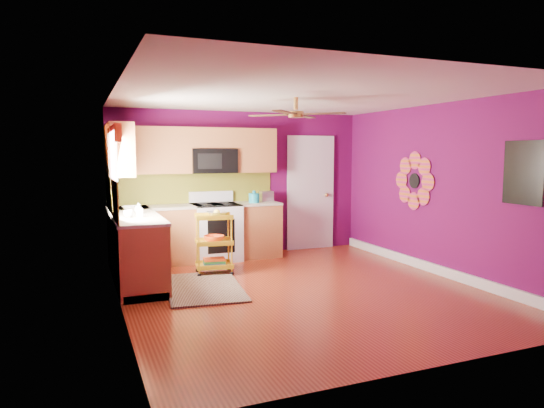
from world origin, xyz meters
name	(u,v)px	position (x,y,z in m)	size (l,w,h in m)	color
ground	(301,290)	(0.00, 0.00, 0.00)	(5.00, 5.00, 0.00)	maroon
room_envelope	(304,165)	(0.03, 0.00, 1.63)	(4.54, 5.04, 2.52)	#5E0A4B
lower_cabinets	(172,241)	(-1.35, 1.82, 0.43)	(2.81, 2.31, 0.94)	#9B562A
electric_range	(216,231)	(-0.55, 2.17, 0.48)	(0.76, 0.66, 1.13)	white
upper_cabinetry	(173,152)	(-1.24, 2.17, 1.80)	(2.80, 2.30, 1.26)	#9B562A
left_window	(113,157)	(-2.22, 1.05, 1.74)	(0.08, 1.35, 1.08)	white
panel_door	(310,194)	(1.35, 2.47, 1.02)	(0.95, 0.11, 2.15)	white
right_wall_art	(458,178)	(2.23, -0.34, 1.44)	(0.04, 2.74, 1.04)	black
ceiling_fan	(296,114)	(0.00, 0.20, 2.29)	(1.01, 1.01, 0.26)	#BF8C3F
shag_rug	(204,287)	(-1.16, 0.55, 0.01)	(0.95, 1.55, 0.02)	black
rolling_cart	(215,241)	(-0.82, 1.26, 0.49)	(0.58, 0.46, 0.96)	gold
teal_kettle	(254,198)	(0.12, 2.15, 1.02)	(0.18, 0.18, 0.21)	teal
toaster	(267,196)	(0.40, 2.28, 1.03)	(0.22, 0.15, 0.18)	beige
soap_bottle_a	(140,211)	(-1.92, 0.95, 1.03)	(0.08, 0.08, 0.17)	#EA3F72
soap_bottle_b	(139,208)	(-1.89, 1.33, 1.01)	(0.12, 0.12, 0.15)	white
counter_dish	(131,208)	(-1.95, 1.81, 0.97)	(0.25, 0.25, 0.06)	white
counter_cup	(128,214)	(-2.06, 0.97, 0.99)	(0.12, 0.12, 0.10)	white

